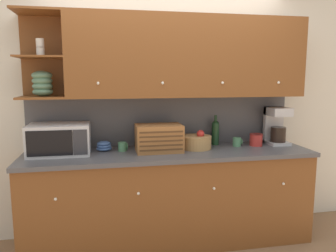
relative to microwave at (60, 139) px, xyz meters
name	(u,v)px	position (x,y,z in m)	size (l,w,h in m)	color
ground_plane	(164,226)	(1.02, 0.24, -1.06)	(24.00, 24.00, 0.00)	#896647
wall_back	(163,108)	(1.02, 0.27, 0.24)	(5.14, 0.06, 2.60)	beige
counter_unit	(170,196)	(1.02, -0.09, -0.60)	(2.76, 0.67, 0.92)	brown
backsplash_panel	(164,121)	(1.02, 0.23, 0.12)	(2.74, 0.01, 0.52)	#4C4C51
upper_cabinets	(183,57)	(1.18, 0.05, 0.76)	(2.74, 0.39, 0.77)	brown
microwave	(60,139)	(0.00, 0.00, 0.00)	(0.55, 0.39, 0.28)	silver
bowl_stack_on_counter	(104,146)	(0.40, 0.06, -0.10)	(0.15, 0.15, 0.09)	#3D5B93
mug	(123,147)	(0.58, 0.01, -0.10)	(0.09, 0.08, 0.09)	#4C845B
bread_box	(159,138)	(0.92, -0.07, -0.01)	(0.44, 0.30, 0.26)	#996033
fruit_basket	(196,142)	(1.31, -0.02, -0.07)	(0.30, 0.30, 0.19)	#A87F4C
wine_bottle	(215,131)	(1.56, 0.13, 0.00)	(0.08, 0.08, 0.31)	#19381E
mug_blue_second	(237,142)	(1.75, 0.01, -0.10)	(0.09, 0.08, 0.09)	#4C845B
storage_canister	(256,140)	(1.96, 0.00, -0.08)	(0.14, 0.14, 0.12)	#B22D28
coffee_maker	(276,125)	(2.21, 0.05, 0.06)	(0.21, 0.24, 0.39)	#B7B7BC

